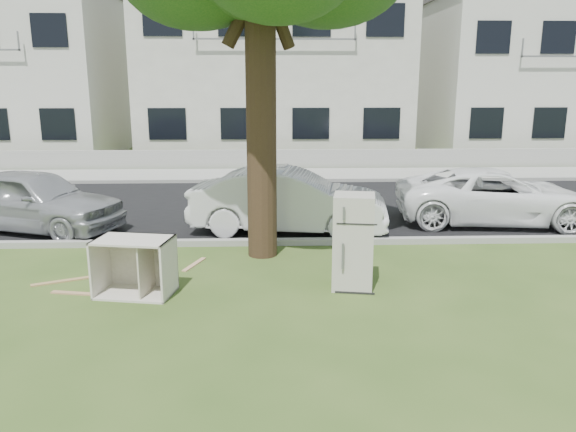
{
  "coord_description": "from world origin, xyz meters",
  "views": [
    {
      "loc": [
        -0.29,
        -8.33,
        3.19
      ],
      "look_at": [
        0.04,
        0.6,
        1.04
      ],
      "focal_mm": 35.0,
      "sensor_mm": 36.0,
      "label": 1
    }
  ],
  "objects_px": {
    "car_center": "(289,201)",
    "car_left": "(33,200)",
    "cabinet": "(135,267)",
    "fridge": "(353,242)",
    "car_right": "(496,196)"
  },
  "relations": [
    {
      "from": "fridge",
      "to": "car_center",
      "type": "xyz_separation_m",
      "value": [
        -0.88,
        3.41,
        -0.06
      ]
    },
    {
      "from": "car_right",
      "to": "car_left",
      "type": "xyz_separation_m",
      "value": [
        -10.31,
        -0.31,
        0.06
      ]
    },
    {
      "from": "cabinet",
      "to": "car_center",
      "type": "relative_size",
      "value": 0.27
    },
    {
      "from": "car_right",
      "to": "fridge",
      "type": "bearing_deg",
      "value": 142.69
    },
    {
      "from": "cabinet",
      "to": "car_center",
      "type": "height_order",
      "value": "car_center"
    },
    {
      "from": "fridge",
      "to": "car_right",
      "type": "height_order",
      "value": "fridge"
    },
    {
      "from": "cabinet",
      "to": "car_center",
      "type": "xyz_separation_m",
      "value": [
        2.48,
        3.57,
        0.25
      ]
    },
    {
      "from": "car_right",
      "to": "cabinet",
      "type": "bearing_deg",
      "value": 126.73
    },
    {
      "from": "cabinet",
      "to": "fridge",
      "type": "bearing_deg",
      "value": 12.97
    },
    {
      "from": "fridge",
      "to": "cabinet",
      "type": "distance_m",
      "value": 3.38
    },
    {
      "from": "car_right",
      "to": "car_center",
      "type": "bearing_deg",
      "value": 104.19
    },
    {
      "from": "car_center",
      "to": "car_right",
      "type": "bearing_deg",
      "value": -73.88
    },
    {
      "from": "cabinet",
      "to": "car_left",
      "type": "xyz_separation_m",
      "value": [
        -3.05,
        3.9,
        0.24
      ]
    },
    {
      "from": "car_center",
      "to": "car_left",
      "type": "bearing_deg",
      "value": 95.16
    },
    {
      "from": "car_center",
      "to": "car_right",
      "type": "xyz_separation_m",
      "value": [
        4.77,
        0.63,
        -0.07
      ]
    }
  ]
}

